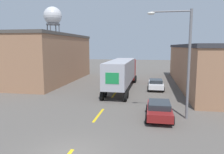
{
  "coord_description": "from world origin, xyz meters",
  "views": [
    {
      "loc": [
        4.02,
        -9.84,
        5.51
      ],
      "look_at": [
        0.33,
        11.01,
        2.51
      ],
      "focal_mm": 35.0,
      "sensor_mm": 36.0,
      "label": 1
    }
  ],
  "objects_px": {
    "water_tower": "(53,17)",
    "street_lamp": "(184,56)",
    "parked_car_right_near": "(159,109)",
    "parked_car_right_far": "(156,84)",
    "semi_truck": "(122,71)"
  },
  "relations": [
    {
      "from": "semi_truck",
      "to": "parked_car_right_near",
      "type": "relative_size",
      "value": 3.34
    },
    {
      "from": "semi_truck",
      "to": "parked_car_right_near",
      "type": "xyz_separation_m",
      "value": [
        4.27,
        -11.06,
        -1.58
      ]
    },
    {
      "from": "street_lamp",
      "to": "water_tower",
      "type": "bearing_deg",
      "value": 124.64
    },
    {
      "from": "semi_truck",
      "to": "parked_car_right_far",
      "type": "height_order",
      "value": "semi_truck"
    },
    {
      "from": "parked_car_right_near",
      "to": "parked_car_right_far",
      "type": "xyz_separation_m",
      "value": [
        0.0,
        11.41,
        0.0
      ]
    },
    {
      "from": "water_tower",
      "to": "semi_truck",
      "type": "bearing_deg",
      "value": -53.65
    },
    {
      "from": "parked_car_right_far",
      "to": "water_tower",
      "type": "relative_size",
      "value": 0.26
    },
    {
      "from": "water_tower",
      "to": "street_lamp",
      "type": "height_order",
      "value": "water_tower"
    },
    {
      "from": "parked_car_right_near",
      "to": "water_tower",
      "type": "bearing_deg",
      "value": 123.02
    },
    {
      "from": "parked_car_right_near",
      "to": "parked_car_right_far",
      "type": "height_order",
      "value": "same"
    },
    {
      "from": "parked_car_right_far",
      "to": "street_lamp",
      "type": "height_order",
      "value": "street_lamp"
    },
    {
      "from": "parked_car_right_far",
      "to": "water_tower",
      "type": "height_order",
      "value": "water_tower"
    },
    {
      "from": "parked_car_right_near",
      "to": "water_tower",
      "type": "height_order",
      "value": "water_tower"
    },
    {
      "from": "parked_car_right_near",
      "to": "street_lamp",
      "type": "height_order",
      "value": "street_lamp"
    },
    {
      "from": "parked_car_right_far",
      "to": "street_lamp",
      "type": "bearing_deg",
      "value": -81.52
    }
  ]
}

